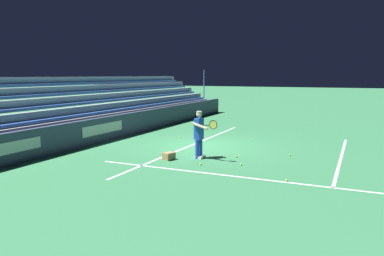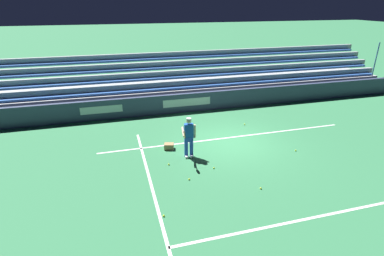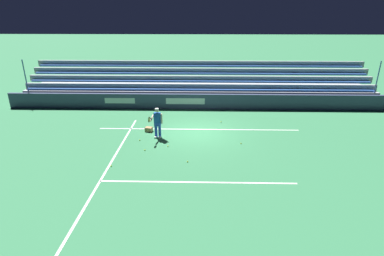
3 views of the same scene
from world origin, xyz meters
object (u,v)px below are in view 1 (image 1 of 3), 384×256
tennis_ball_near_player (181,137)px  tennis_player (199,134)px  tennis_ball_toward_net (201,164)px  tennis_ball_midcourt (287,180)px  ball_box_cardboard (169,156)px  tennis_ball_stray_back (237,157)px  tennis_ball_by_box (241,165)px  tennis_ball_far_right (253,139)px  tennis_ball_on_baseline (290,155)px

tennis_ball_near_player → tennis_player: bearing=34.7°
tennis_ball_toward_net → tennis_ball_midcourt: bearing=75.7°
tennis_ball_midcourt → tennis_player: bearing=-116.4°
ball_box_cardboard → tennis_ball_near_player: 4.69m
tennis_ball_stray_back → tennis_ball_by_box: bearing=24.3°
tennis_ball_near_player → tennis_ball_toward_net: 5.57m
tennis_ball_by_box → tennis_ball_toward_net: size_ratio=1.00×
tennis_ball_toward_net → tennis_ball_by_box: bearing=111.8°
tennis_ball_near_player → tennis_ball_midcourt: size_ratio=1.00×
ball_box_cardboard → tennis_ball_far_right: (-5.23, 1.66, -0.10)m
tennis_ball_near_player → ball_box_cardboard: bearing=20.9°
tennis_ball_midcourt → tennis_ball_toward_net: size_ratio=1.00×
ball_box_cardboard → tennis_ball_stray_back: bearing=122.5°
tennis_ball_stray_back → tennis_ball_midcourt: same height
tennis_ball_on_baseline → tennis_ball_toward_net: bearing=-42.1°
tennis_ball_by_box → ball_box_cardboard: bearing=-85.4°
tennis_ball_on_baseline → tennis_ball_by_box: bearing=-28.6°
tennis_ball_far_right → tennis_ball_stray_back: 3.92m
tennis_ball_by_box → tennis_ball_midcourt: bearing=53.9°
tennis_ball_far_right → tennis_ball_by_box: 5.11m
tennis_ball_near_player → tennis_ball_by_box: bearing=45.8°
tennis_ball_by_box → tennis_ball_midcourt: size_ratio=1.00×
tennis_player → tennis_ball_near_player: size_ratio=25.98×
tennis_ball_on_baseline → tennis_ball_near_player: bearing=-109.4°
tennis_ball_midcourt → tennis_ball_on_baseline: bearing=-171.7°
ball_box_cardboard → tennis_ball_toward_net: (0.29, 1.36, -0.10)m
ball_box_cardboard → tennis_ball_on_baseline: size_ratio=6.06×
ball_box_cardboard → tennis_ball_midcourt: 4.47m
tennis_ball_toward_net → tennis_ball_near_player: bearing=-147.0°
tennis_player → tennis_ball_on_baseline: size_ratio=25.98×
ball_box_cardboard → tennis_ball_on_baseline: ball_box_cardboard is taller
tennis_player → tennis_ball_midcourt: (1.70, 3.43, -0.86)m
tennis_player → tennis_ball_near_player: (-3.73, -2.58, -0.86)m
tennis_player → tennis_ball_on_baseline: bearing=121.4°
tennis_ball_stray_back → tennis_ball_midcourt: (2.39, 2.24, 0.00)m
tennis_ball_near_player → tennis_ball_toward_net: same height
tennis_player → ball_box_cardboard: size_ratio=4.29×
tennis_ball_stray_back → ball_box_cardboard: bearing=-57.5°
tennis_ball_near_player → tennis_ball_far_right: bearing=104.4°
tennis_ball_by_box → tennis_ball_near_player: bearing=-134.2°
tennis_player → ball_box_cardboard: bearing=-54.2°
tennis_ball_near_player → tennis_ball_stray_back: bearing=51.1°
tennis_player → tennis_ball_on_baseline: tennis_player is taller
tennis_ball_stray_back → tennis_player: bearing=-60.3°
ball_box_cardboard → tennis_player: bearing=125.8°
tennis_ball_far_right → tennis_ball_midcourt: same height
tennis_ball_by_box → tennis_ball_on_baseline: size_ratio=1.00×
tennis_ball_near_player → tennis_ball_stray_back: 4.85m
tennis_player → tennis_ball_midcourt: 3.93m
tennis_ball_near_player → tennis_ball_on_baseline: size_ratio=1.00×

